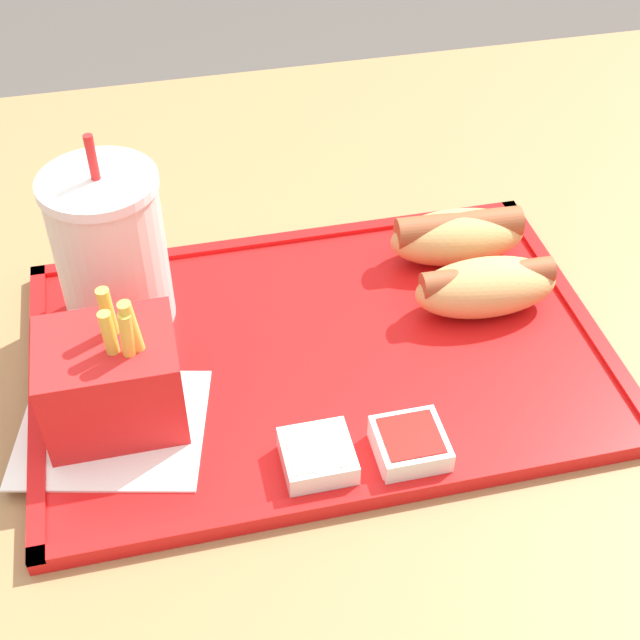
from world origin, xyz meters
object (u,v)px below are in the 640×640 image
at_px(fries_carton, 113,383).
at_px(sauce_cup_mayo, 318,457).
at_px(sauce_cup_ketchup, 410,445).
at_px(hot_dog_near, 486,286).
at_px(soda_cup, 111,251).
at_px(hot_dog_far, 458,235).

xyz_separation_m(fries_carton, sauce_cup_mayo, (0.13, -0.07, -0.03)).
bearing_deg(sauce_cup_ketchup, sauce_cup_mayo, 176.53).
bearing_deg(hot_dog_near, fries_carton, -169.39).
height_order(fries_carton, sauce_cup_mayo, fries_carton).
relative_size(soda_cup, sauce_cup_ketchup, 3.51).
height_order(hot_dog_near, sauce_cup_mayo, hot_dog_near).
height_order(hot_dog_far, sauce_cup_mayo, hot_dog_far).
relative_size(soda_cup, sauce_cup_mayo, 3.51).
distance_m(hot_dog_near, sauce_cup_ketchup, 0.17).
bearing_deg(sauce_cup_ketchup, fries_carton, 158.26).
height_order(soda_cup, sauce_cup_ketchup, soda_cup).
relative_size(hot_dog_far, fries_carton, 1.03).
height_order(soda_cup, hot_dog_near, soda_cup).
bearing_deg(hot_dog_far, fries_carton, -157.34).
xyz_separation_m(hot_dog_far, fries_carton, (-0.29, -0.12, 0.01)).
xyz_separation_m(sauce_cup_mayo, sauce_cup_ketchup, (0.06, -0.00, 0.00)).
height_order(hot_dog_far, sauce_cup_ketchup, hot_dog_far).
bearing_deg(sauce_cup_mayo, fries_carton, 150.43).
height_order(sauce_cup_mayo, sauce_cup_ketchup, same).
bearing_deg(fries_carton, hot_dog_near, 10.61).
bearing_deg(soda_cup, sauce_cup_ketchup, -45.99).
bearing_deg(hot_dog_near, soda_cup, 168.61).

